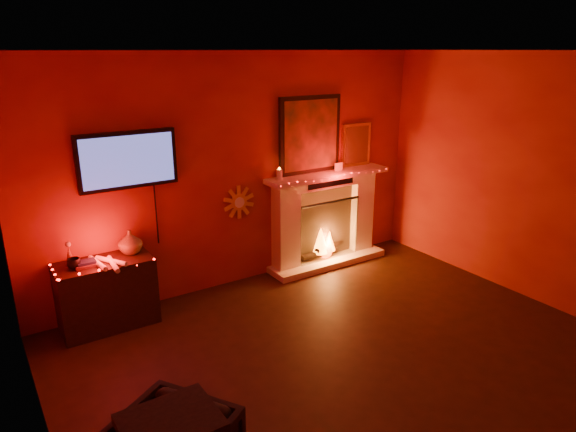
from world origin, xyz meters
The scene contains 5 objects.
room centered at (0.00, 0.00, 1.35)m, with size 5.00×5.00×5.00m.
fireplace centered at (1.14, 2.39, 0.72)m, with size 1.72×0.40×2.18m.
tv centered at (-1.30, 2.45, 1.65)m, with size 1.00×0.07×1.24m.
sunburst_clock centered at (-0.05, 2.48, 1.00)m, with size 0.40×0.03×0.40m.
console_table centered at (-1.69, 2.26, 0.39)m, with size 0.93×0.60×0.96m.
Camera 1 is at (-2.71, -2.67, 2.71)m, focal length 32.00 mm.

